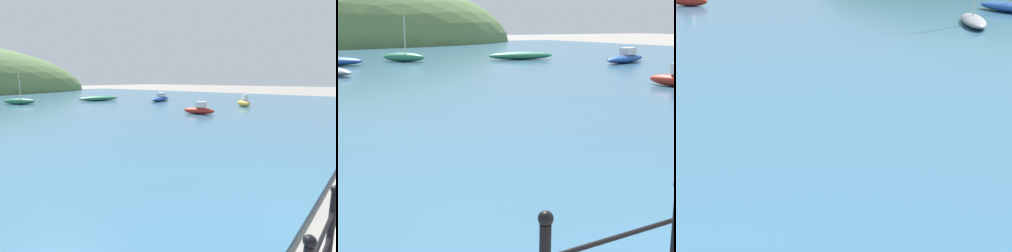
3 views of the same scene
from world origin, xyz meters
The scene contains 5 objects.
boat_red_dinghy centered at (10.87, 11.58, 0.40)m, with size 1.24×2.50×0.91m.
boat_mid_harbor centered at (13.33, 27.33, 0.37)m, with size 4.86×2.58×0.55m.
boat_twin_mast centered at (17.82, 21.54, 0.41)m, with size 4.71×2.64×0.96m.
boat_blue_hull centered at (18.12, 11.37, 0.45)m, with size 1.76×2.07×1.09m.
boat_white_sailboat centered at (5.47, 29.62, 0.41)m, with size 2.76×2.92×3.05m.
Camera 1 is at (-5.17, 1.11, 2.60)m, focal length 28.00 mm.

